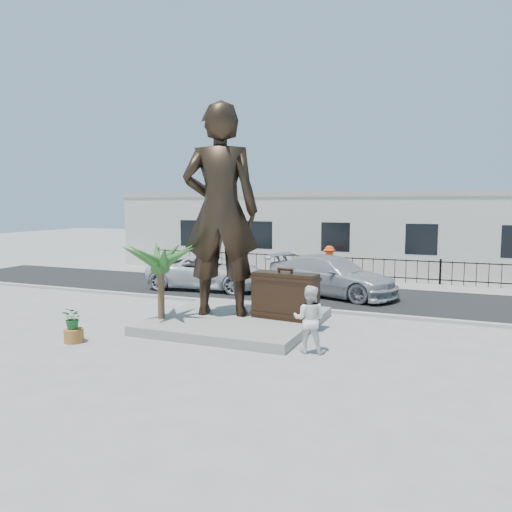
% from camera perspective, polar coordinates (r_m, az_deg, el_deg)
% --- Properties ---
extents(ground, '(100.00, 100.00, 0.00)m').
position_cam_1_polar(ground, '(15.40, -2.86, -9.29)').
color(ground, '#9E9991').
rests_on(ground, ground).
extents(street, '(40.00, 7.00, 0.01)m').
position_cam_1_polar(street, '(22.72, 5.76, -4.25)').
color(street, black).
rests_on(street, ground).
extents(curb, '(40.00, 0.25, 0.12)m').
position_cam_1_polar(curb, '(19.44, 2.81, -5.84)').
color(curb, '#A5A399').
rests_on(curb, ground).
extents(far_sidewalk, '(40.00, 2.50, 0.02)m').
position_cam_1_polar(far_sidewalk, '(26.53, 8.23, -2.77)').
color(far_sidewalk, '#9E9991').
rests_on(far_sidewalk, ground).
extents(plinth, '(5.20, 5.20, 0.30)m').
position_cam_1_polar(plinth, '(16.89, -2.23, -7.37)').
color(plinth, gray).
rests_on(plinth, ground).
extents(fence, '(22.00, 0.10, 1.20)m').
position_cam_1_polar(fence, '(27.21, 8.66, -1.30)').
color(fence, black).
rests_on(fence, ground).
extents(building, '(28.00, 7.00, 4.40)m').
position_cam_1_polar(building, '(31.14, 10.54, 2.56)').
color(building, silver).
rests_on(building, ground).
extents(statue, '(2.94, 2.35, 7.03)m').
position_cam_1_polar(statue, '(16.76, -4.09, 5.17)').
color(statue, black).
rests_on(statue, plinth).
extents(suitcase, '(2.22, 0.91, 1.52)m').
position_cam_1_polar(suitcase, '(16.35, 3.36, -4.56)').
color(suitcase, black).
rests_on(suitcase, plinth).
extents(tourist, '(0.97, 0.80, 1.86)m').
position_cam_1_polar(tourist, '(13.78, 6.12, -7.19)').
color(tourist, white).
rests_on(tourist, ground).
extents(car_white, '(5.97, 3.14, 1.60)m').
position_cam_1_polar(car_white, '(23.75, -5.39, -1.83)').
color(car_white, silver).
rests_on(car_white, street).
extents(car_silver, '(6.45, 4.07, 1.74)m').
position_cam_1_polar(car_silver, '(22.21, 8.59, -2.24)').
color(car_silver, '#A1A3A6').
rests_on(car_silver, street).
extents(worker, '(1.27, 0.88, 1.80)m').
position_cam_1_polar(worker, '(26.55, 8.37, -0.78)').
color(worker, '#F6480C').
rests_on(worker, far_sidewalk).
extents(palm_tree, '(1.80, 1.80, 3.20)m').
position_cam_1_polar(palm_tree, '(16.86, -10.73, -8.02)').
color(palm_tree, '#265820').
rests_on(palm_tree, ground).
extents(planter, '(0.56, 0.56, 0.40)m').
position_cam_1_polar(planter, '(15.76, -20.10, -8.55)').
color(planter, '#A1622A').
rests_on(planter, ground).
extents(shrub, '(0.64, 0.57, 0.65)m').
position_cam_1_polar(shrub, '(15.64, -20.17, -6.68)').
color(shrub, '#1D5C27').
rests_on(shrub, planter).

